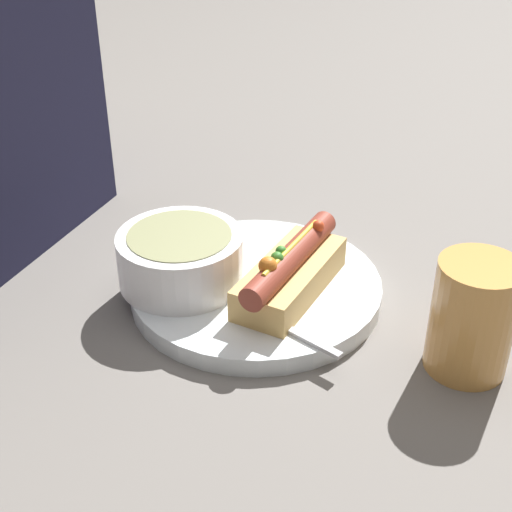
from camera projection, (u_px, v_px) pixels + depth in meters
The scene contains 6 objects.
ground_plane at pixel (256, 295), 0.72m from camera, with size 4.00×4.00×0.00m, color slate.
dinner_plate at pixel (256, 288), 0.72m from camera, with size 0.25×0.25×0.02m.
hot_dog at pixel (290, 272), 0.68m from camera, with size 0.16×0.07×0.06m.
soup_bowl at pixel (181, 256), 0.69m from camera, with size 0.12×0.12×0.05m.
spoon at pixel (232, 299), 0.68m from camera, with size 0.07×0.17×0.01m.
drinking_glass at pixel (473, 317), 0.60m from camera, with size 0.07×0.07×0.10m.
Camera 1 is at (-0.55, -0.22, 0.41)m, focal length 50.00 mm.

